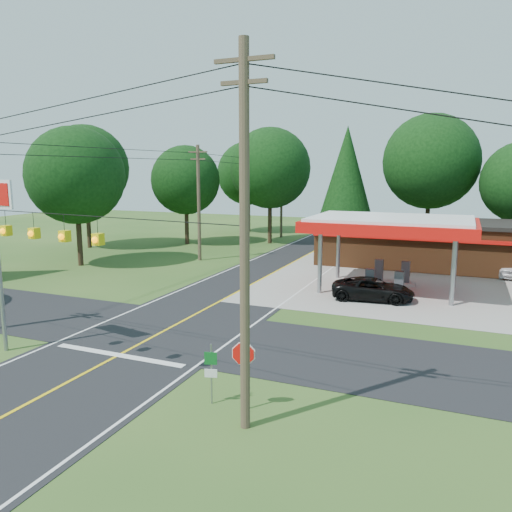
% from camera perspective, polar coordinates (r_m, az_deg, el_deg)
% --- Properties ---
extents(ground, '(120.00, 120.00, 0.00)m').
position_cam_1_polar(ground, '(25.45, -10.41, -8.43)').
color(ground, '#294F1B').
rests_on(ground, ground).
extents(main_highway, '(8.00, 120.00, 0.02)m').
position_cam_1_polar(main_highway, '(25.45, -10.41, -8.41)').
color(main_highway, black).
rests_on(main_highway, ground).
extents(cross_road, '(70.00, 7.00, 0.02)m').
position_cam_1_polar(cross_road, '(25.45, -10.41, -8.40)').
color(cross_road, black).
rests_on(cross_road, ground).
extents(lane_center_yellow, '(0.15, 110.00, 0.00)m').
position_cam_1_polar(lane_center_yellow, '(25.44, -10.41, -8.38)').
color(lane_center_yellow, yellow).
rests_on(lane_center_yellow, main_highway).
extents(gas_canopy, '(10.60, 7.40, 4.88)m').
position_cam_1_polar(gas_canopy, '(33.64, 15.14, 3.29)').
color(gas_canopy, gray).
rests_on(gas_canopy, ground).
extents(convenience_store, '(16.40, 7.55, 3.80)m').
position_cam_1_polar(convenience_store, '(43.69, 18.08, 1.47)').
color(convenience_store, brown).
rests_on(convenience_store, ground).
extents(utility_pole_near_right, '(1.80, 0.30, 11.50)m').
position_cam_1_polar(utility_pole_near_right, '(14.54, -1.31, 2.11)').
color(utility_pole_near_right, '#473828').
rests_on(utility_pole_near_right, ground).
extents(utility_pole_far_left, '(1.80, 0.30, 10.00)m').
position_cam_1_polar(utility_pole_far_left, '(43.82, -6.56, 6.24)').
color(utility_pole_far_left, '#473828').
rests_on(utility_pole_far_left, ground).
extents(utility_pole_north, '(0.30, 0.30, 9.50)m').
position_cam_1_polar(utility_pole_north, '(58.71, 2.92, 6.76)').
color(utility_pole_north, '#473828').
rests_on(utility_pole_north, ground).
extents(overhead_beacons, '(17.04, 2.04, 1.03)m').
position_cam_1_polar(overhead_beacons, '(20.24, -22.69, 4.27)').
color(overhead_beacons, black).
rests_on(overhead_beacons, ground).
extents(treeline_backdrop, '(70.27, 51.59, 13.30)m').
position_cam_1_polar(treeline_backdrop, '(45.92, 6.95, 9.25)').
color(treeline_backdrop, '#332316').
rests_on(treeline_backdrop, ground).
extents(suv_car, '(5.43, 5.43, 1.37)m').
position_cam_1_polar(suv_car, '(31.39, 13.20, -3.73)').
color(suv_car, black).
rests_on(suv_car, ground).
extents(octagonal_stop_sign, '(0.82, 0.22, 2.39)m').
position_cam_1_polar(octagonal_stop_sign, '(16.68, -1.45, -11.74)').
color(octagonal_stop_sign, gray).
rests_on(octagonal_stop_sign, ground).
extents(route_sign_post, '(0.43, 0.14, 2.13)m').
position_cam_1_polar(route_sign_post, '(17.36, -5.16, -12.71)').
color(route_sign_post, gray).
rests_on(route_sign_post, ground).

